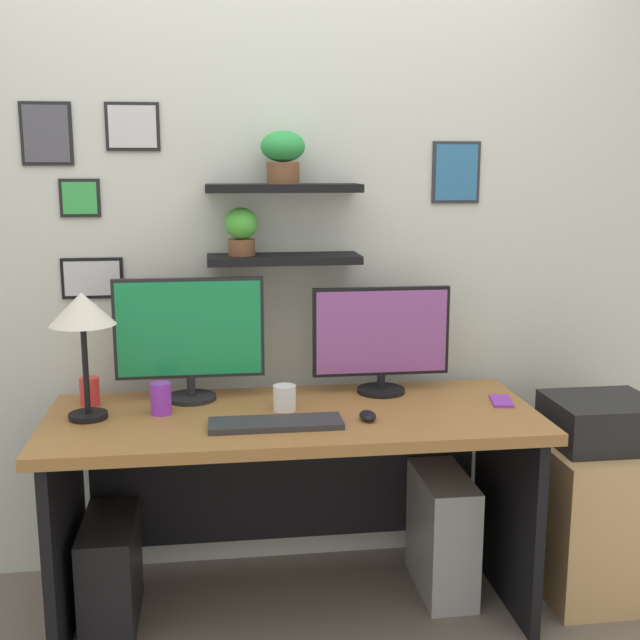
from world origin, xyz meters
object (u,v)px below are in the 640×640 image
at_px(computer_mouse, 368,416).
at_px(computer_tower_left, 111,572).
at_px(water_cup, 161,398).
at_px(printer, 602,422).
at_px(desk, 292,464).
at_px(desk_lamp, 82,317).
at_px(monitor_left, 190,335).
at_px(pen_cup, 90,391).
at_px(computer_tower_right, 442,533).
at_px(drawer_cabinet, 595,516).
at_px(keyboard, 276,423).
at_px(coffee_mug, 285,398).
at_px(cell_phone, 501,401).
at_px(monitor_right, 381,338).

xyz_separation_m(computer_mouse, computer_tower_left, (-0.89, 0.12, -0.57)).
bearing_deg(water_cup, computer_mouse, -13.14).
xyz_separation_m(computer_mouse, printer, (0.91, 0.13, -0.10)).
bearing_deg(desk, desk_lamp, -178.12).
height_order(monitor_left, pen_cup, monitor_left).
bearing_deg(computer_tower_right, printer, -5.67).
xyz_separation_m(drawer_cabinet, computer_tower_left, (-1.80, -0.01, -0.10)).
relative_size(monitor_left, computer_tower_right, 1.18).
height_order(desk, computer_mouse, computer_mouse).
bearing_deg(desk, computer_mouse, -34.44).
bearing_deg(monitor_left, pen_cup, -176.71).
distance_m(keyboard, coffee_mug, 0.18).
bearing_deg(computer_tower_left, water_cup, 12.76).
xyz_separation_m(cell_phone, computer_tower_left, (-1.41, -0.02, -0.56)).
relative_size(coffee_mug, water_cup, 0.82).
height_order(desk_lamp, pen_cup, desk_lamp).
bearing_deg(keyboard, cell_phone, 10.90).
bearing_deg(monitor_right, monitor_left, 179.99).
height_order(monitor_right, desk_lamp, desk_lamp).
bearing_deg(monitor_right, computer_tower_left, -168.24).
relative_size(coffee_mug, pen_cup, 0.90).
relative_size(desk_lamp, computer_tower_right, 0.95).
xyz_separation_m(coffee_mug, computer_tower_right, (0.60, 0.04, -0.57)).
xyz_separation_m(desk_lamp, water_cup, (0.24, 0.02, -0.30)).
height_order(computer_mouse, computer_tower_right, computer_mouse).
bearing_deg(monitor_left, keyboard, -51.29).
xyz_separation_m(desk, computer_tower_left, (-0.65, -0.05, -0.35)).
relative_size(desk, computer_mouse, 18.86).
bearing_deg(printer, pen_cup, 174.59).
xyz_separation_m(desk_lamp, cell_phone, (1.46, -0.01, -0.35)).
bearing_deg(coffee_mug, computer_tower_right, 4.04).
height_order(computer_mouse, pen_cup, pen_cup).
bearing_deg(pen_cup, cell_phone, -6.61).
height_order(keyboard, computer_mouse, computer_mouse).
xyz_separation_m(monitor_right, desk_lamp, (-1.05, -0.18, 0.14)).
height_order(desk_lamp, computer_tower_left, desk_lamp).
bearing_deg(cell_phone, desk, -171.01).
bearing_deg(computer_tower_right, water_cup, -178.59).
bearing_deg(monitor_left, computer_mouse, -28.78).
height_order(desk, coffee_mug, coffee_mug).
xyz_separation_m(keyboard, water_cup, (-0.38, 0.19, 0.05)).
bearing_deg(desk_lamp, monitor_right, 9.95).
distance_m(desk, cell_phone, 0.79).
bearing_deg(monitor_right, desk, -155.48).
relative_size(monitor_left, water_cup, 4.90).
height_order(keyboard, drawer_cabinet, keyboard).
bearing_deg(cell_phone, printer, 10.40).
xyz_separation_m(pen_cup, water_cup, (0.26, -0.14, 0.01)).
relative_size(desk, desk_lamp, 3.92).
relative_size(computer_mouse, water_cup, 0.82).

